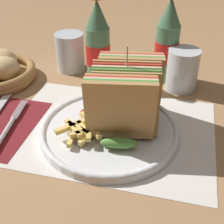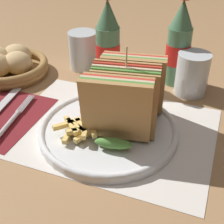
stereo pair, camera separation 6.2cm
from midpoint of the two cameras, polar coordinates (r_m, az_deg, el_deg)
name	(u,v)px [view 2 (the right image)]	position (r m, az deg, el deg)	size (l,w,h in m)	color
ground_plane	(103,126)	(0.64, 1.09, -2.72)	(4.00, 4.00, 0.00)	#9E754C
placemat	(110,129)	(0.63, 2.41, -3.32)	(0.41, 0.30, 0.00)	silver
plate_main	(108,130)	(0.62, 2.20, -3.35)	(0.28, 0.28, 0.02)	white
club_sandwich	(125,97)	(0.59, 5.46, 2.58)	(0.14, 0.19, 0.17)	tan
fries_pile	(82,127)	(0.59, -2.56, -2.87)	(0.11, 0.10, 0.02)	#E5C166
ketchup_blob	(91,114)	(0.63, -1.03, -0.37)	(0.05, 0.04, 0.02)	maroon
napkin	(5,117)	(0.70, -16.65, -0.91)	(0.15, 0.20, 0.00)	maroon
fork	(11,121)	(0.67, -15.58, -1.74)	(0.04, 0.18, 0.01)	silver
coke_bottle_near	(108,45)	(0.77, 1.59, 12.07)	(0.06, 0.06, 0.23)	#4C7F5B
coke_bottle_far	(179,46)	(0.79, 14.36, 11.63)	(0.06, 0.06, 0.23)	#4C7F5B
glass_near	(192,76)	(0.77, 16.63, 6.20)	(0.08, 0.08, 0.10)	silver
glass_far	(83,52)	(0.86, -3.25, 10.76)	(0.08, 0.08, 0.10)	silver
bread_basket	(9,65)	(0.87, -16.46, 8.21)	(0.21, 0.21, 0.07)	olive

